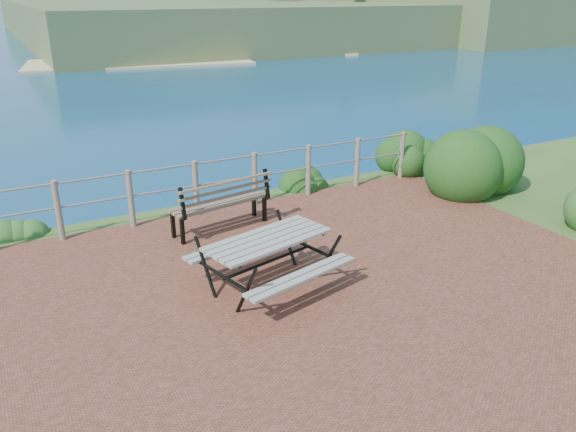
% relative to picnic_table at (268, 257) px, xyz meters
% --- Properties ---
extents(ground, '(10.00, 7.00, 0.12)m').
position_rel_picnic_table_xyz_m(ground, '(0.04, -0.38, -0.46)').
color(ground, brown).
rests_on(ground, ground).
extents(safety_railing, '(9.40, 0.10, 1.00)m').
position_rel_picnic_table_xyz_m(safety_railing, '(0.04, 2.97, 0.11)').
color(safety_railing, '#6B5B4C').
rests_on(safety_railing, ground).
extents(distant_bay, '(290.00, 232.36, 24.00)m').
position_rel_picnic_table_xyz_m(distant_bay, '(173.11, 202.23, -1.99)').
color(distant_bay, '#3F5A2D').
rests_on(distant_bay, ground).
extents(picnic_table, '(1.83, 1.45, 0.72)m').
position_rel_picnic_table_xyz_m(picnic_table, '(0.00, 0.00, 0.00)').
color(picnic_table, gray).
rests_on(picnic_table, ground).
extents(park_bench, '(1.76, 0.70, 0.97)m').
position_rel_picnic_table_xyz_m(park_bench, '(0.16, 2.16, 0.17)').
color(park_bench, brown).
rests_on(park_bench, ground).
extents(shrub_right_front, '(1.55, 1.55, 2.20)m').
position_rel_picnic_table_xyz_m(shrub_right_front, '(5.41, 1.32, -0.46)').
color(shrub_right_front, '#133F13').
rests_on(shrub_right_front, ground).
extents(shrub_right_edge, '(1.18, 1.18, 1.68)m').
position_rel_picnic_table_xyz_m(shrub_right_edge, '(5.21, 3.29, -0.46)').
color(shrub_right_edge, '#133F13').
rests_on(shrub_right_edge, ground).
extents(shrub_lip_west, '(0.81, 0.81, 0.57)m').
position_rel_picnic_table_xyz_m(shrub_lip_west, '(-2.90, 3.80, -0.46)').
color(shrub_lip_west, '#2B5821').
rests_on(shrub_lip_west, ground).
extents(shrub_lip_east, '(0.85, 0.85, 0.62)m').
position_rel_picnic_table_xyz_m(shrub_lip_east, '(2.66, 3.42, -0.46)').
color(shrub_lip_east, '#133F13').
rests_on(shrub_lip_east, ground).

